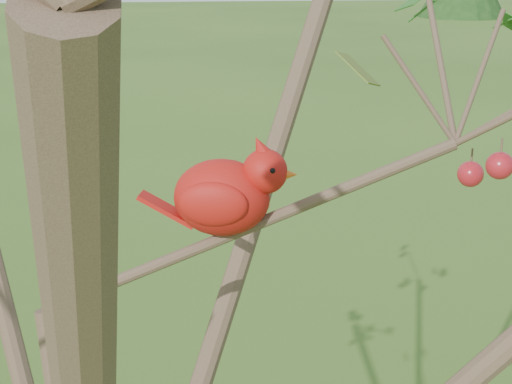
% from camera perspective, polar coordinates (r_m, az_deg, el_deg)
% --- Properties ---
extents(crabapple_tree, '(2.35, 2.05, 2.95)m').
position_cam_1_polar(crabapple_tree, '(1.04, -12.47, -2.58)').
color(crabapple_tree, '#412D23').
rests_on(crabapple_tree, ground).
extents(cardinal, '(0.23, 0.14, 0.16)m').
position_cam_1_polar(cardinal, '(1.13, -2.12, -0.12)').
color(cardinal, red).
rests_on(cardinal, ground).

